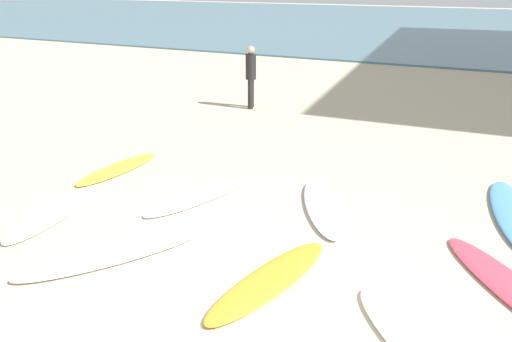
% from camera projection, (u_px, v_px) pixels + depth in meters
% --- Properties ---
extents(ground_plane, '(120.00, 120.00, 0.00)m').
position_uv_depth(ground_plane, '(245.00, 319.00, 5.24)').
color(ground_plane, beige).
extents(ocean_water, '(120.00, 40.00, 0.08)m').
position_uv_depth(ocean_water, '(470.00, 25.00, 36.19)').
color(ocean_water, slate).
rests_on(ocean_water, ground_plane).
extents(surfboard_0, '(1.42, 2.12, 0.09)m').
position_uv_depth(surfboard_0, '(323.00, 207.00, 7.67)').
color(surfboard_0, silver).
rests_on(surfboard_0, ground_plane).
extents(surfboard_2, '(1.85, 2.18, 0.07)m').
position_uv_depth(surfboard_2, '(511.00, 287.00, 5.72)').
color(surfboard_2, '#DA4458').
rests_on(surfboard_2, ground_plane).
extents(surfboard_3, '(0.67, 1.98, 0.07)m').
position_uv_depth(surfboard_3, '(118.00, 169.00, 9.23)').
color(surfboard_3, yellow).
rests_on(surfboard_3, ground_plane).
extents(surfboard_5, '(1.81, 2.28, 0.08)m').
position_uv_depth(surfboard_5, '(112.00, 254.00, 6.37)').
color(surfboard_5, white).
rests_on(surfboard_5, ground_plane).
extents(surfboard_6, '(1.00, 2.22, 0.09)m').
position_uv_depth(surfboard_6, '(270.00, 280.00, 5.84)').
color(surfboard_6, gold).
rests_on(surfboard_6, ground_plane).
extents(surfboard_7, '(0.87, 2.19, 0.06)m').
position_uv_depth(surfboard_7, '(55.00, 212.00, 7.55)').
color(surfboard_7, silver).
rests_on(surfboard_7, ground_plane).
extents(surfboard_8, '(1.19, 2.25, 0.06)m').
position_uv_depth(surfboard_8, '(201.00, 196.00, 8.10)').
color(surfboard_8, white).
rests_on(surfboard_8, ground_plane).
extents(beachgoer_near, '(0.35, 0.35, 1.65)m').
position_uv_depth(beachgoer_near, '(251.00, 74.00, 13.27)').
color(beachgoer_near, black).
rests_on(beachgoer_near, ground_plane).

